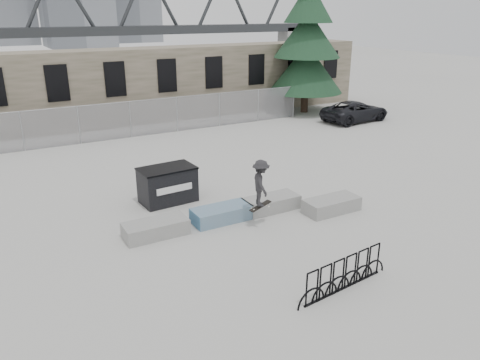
% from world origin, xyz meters
% --- Properties ---
extents(ground, '(120.00, 120.00, 0.00)m').
position_xyz_m(ground, '(0.00, 0.00, 0.00)').
color(ground, '#B0B0AB').
rests_on(ground, ground).
extents(stone_wall, '(36.00, 2.58, 4.50)m').
position_xyz_m(stone_wall, '(0.00, 16.24, 2.26)').
color(stone_wall, '#675F4C').
rests_on(stone_wall, ground).
extents(chainlink_fence, '(22.06, 0.06, 2.02)m').
position_xyz_m(chainlink_fence, '(-0.00, 12.50, 1.04)').
color(chainlink_fence, gray).
rests_on(chainlink_fence, ground).
extents(planter_far_left, '(2.00, 0.90, 0.49)m').
position_xyz_m(planter_far_left, '(-2.97, 0.26, 0.27)').
color(planter_far_left, '#999996').
rests_on(planter_far_left, ground).
extents(planter_center_left, '(2.00, 0.90, 0.49)m').
position_xyz_m(planter_center_left, '(-0.65, 0.24, 0.27)').
color(planter_center_left, '#306792').
rests_on(planter_center_left, ground).
extents(planter_center_right, '(2.00, 0.90, 0.49)m').
position_xyz_m(planter_center_right, '(1.29, 0.21, 0.27)').
color(planter_center_right, '#999996').
rests_on(planter_center_right, ground).
extents(planter_offset, '(2.00, 0.90, 0.49)m').
position_xyz_m(planter_offset, '(3.06, -0.96, 0.27)').
color(planter_offset, '#999996').
rests_on(planter_offset, ground).
extents(dumpster, '(2.07, 1.34, 1.32)m').
position_xyz_m(dumpster, '(-1.61, 2.72, 0.67)').
color(dumpster, black).
rests_on(dumpster, ground).
extents(bike_rack, '(3.13, 0.41, 0.90)m').
position_xyz_m(bike_rack, '(0.16, -4.93, 0.44)').
color(bike_rack, black).
rests_on(bike_rack, ground).
extents(spruce_tree, '(4.99, 4.99, 11.50)m').
position_xyz_m(spruce_tree, '(12.55, 13.38, 4.69)').
color(spruce_tree, '#38281E').
rests_on(spruce_tree, ground).
extents(truss_bridge, '(70.00, 3.00, 9.80)m').
position_xyz_m(truss_bridge, '(10.00, 55.00, 4.13)').
color(truss_bridge, '#2D3033').
rests_on(truss_bridge, ground).
extents(suv, '(4.77, 2.49, 1.28)m').
position_xyz_m(suv, '(13.65, 9.47, 0.64)').
color(suv, black).
rests_on(suv, ground).
extents(skateboarder, '(0.82, 1.11, 1.66)m').
position_xyz_m(skateboarder, '(0.29, -0.69, 1.47)').
color(skateboarder, '#262628').
rests_on(skateboarder, ground).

